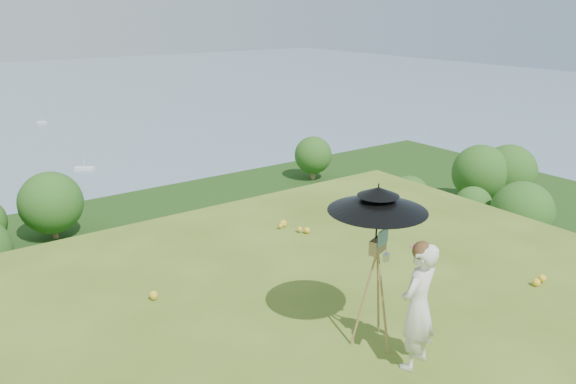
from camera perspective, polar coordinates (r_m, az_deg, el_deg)
painter at (r=6.65m, az=13.06°, el=-11.25°), size 0.64×0.50×1.55m
field_easel at (r=6.96m, az=8.88°, el=-9.58°), size 0.76×0.76×1.55m
sun_umbrella at (r=6.60m, az=9.03°, el=-2.53°), size 1.51×1.51×0.82m
painter_cap at (r=6.32m, az=13.53°, el=-5.44°), size 0.26×0.30×0.10m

